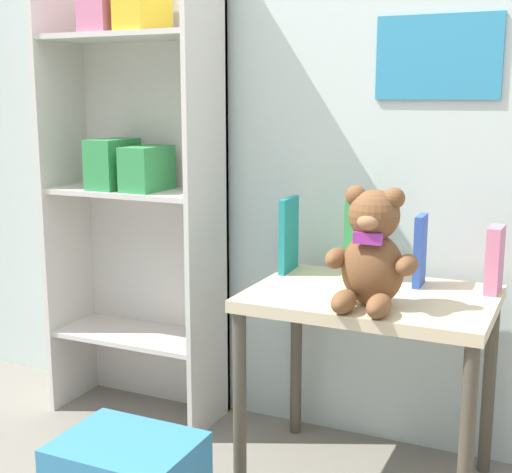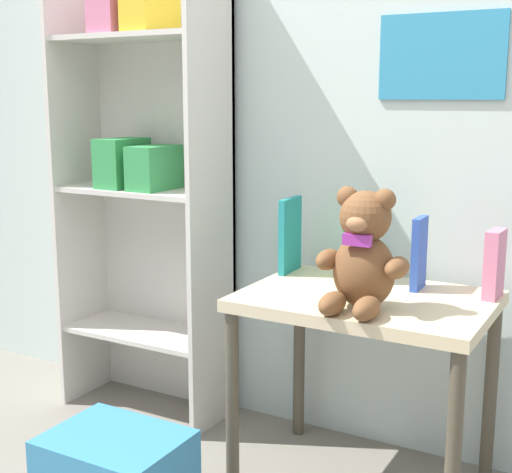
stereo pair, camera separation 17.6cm
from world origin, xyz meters
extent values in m
cube|color=silver|center=(0.00, 1.46, 1.25)|extent=(4.80, 0.06, 2.50)
cube|color=teal|center=(0.21, 1.43, 1.30)|extent=(0.39, 0.01, 0.26)
cube|color=beige|center=(-1.13, 1.27, 0.85)|extent=(0.02, 0.29, 1.69)
cube|color=beige|center=(-0.52, 1.27, 0.85)|extent=(0.02, 0.29, 1.69)
cube|color=beige|center=(-0.82, 1.41, 0.85)|extent=(0.63, 0.02, 1.69)
cube|color=beige|center=(-0.82, 1.27, 0.30)|extent=(0.59, 0.27, 0.02)
cube|color=beige|center=(-0.82, 1.27, 0.85)|extent=(0.59, 0.27, 0.02)
cube|color=beige|center=(-0.82, 1.27, 1.39)|extent=(0.59, 0.27, 0.02)
cube|color=#D17093|center=(-0.90, 1.25, 1.50)|extent=(0.11, 0.20, 0.21)
cube|color=#33934C|center=(-0.90, 1.25, 0.94)|extent=(0.11, 0.20, 0.18)
cube|color=#33934C|center=(-0.75, 1.25, 0.93)|extent=(0.11, 0.20, 0.16)
cube|color=beige|center=(0.11, 1.13, 0.59)|extent=(0.71, 0.51, 0.04)
cylinder|color=#494233|center=(-0.22, 0.90, 0.29)|extent=(0.04, 0.04, 0.58)
cylinder|color=#494233|center=(0.43, 0.90, 0.29)|extent=(0.04, 0.04, 0.58)
cylinder|color=#494233|center=(-0.22, 1.36, 0.29)|extent=(0.04, 0.04, 0.58)
cylinder|color=#494233|center=(0.43, 1.36, 0.29)|extent=(0.04, 0.04, 0.58)
ellipsoid|color=brown|center=(0.14, 1.01, 0.71)|extent=(0.17, 0.13, 0.20)
sphere|color=brown|center=(0.14, 1.01, 0.87)|extent=(0.14, 0.14, 0.14)
sphere|color=brown|center=(0.09, 1.01, 0.91)|extent=(0.06, 0.06, 0.06)
sphere|color=brown|center=(0.19, 1.01, 0.91)|extent=(0.06, 0.06, 0.06)
ellipsoid|color=#9B6842|center=(0.14, 0.95, 0.85)|extent=(0.06, 0.04, 0.04)
ellipsoid|color=brown|center=(0.04, 0.99, 0.74)|extent=(0.06, 0.11, 0.06)
ellipsoid|color=brown|center=(0.24, 0.99, 0.74)|extent=(0.06, 0.11, 0.06)
ellipsoid|color=brown|center=(0.09, 0.91, 0.64)|extent=(0.06, 0.12, 0.06)
ellipsoid|color=brown|center=(0.19, 0.91, 0.64)|extent=(0.06, 0.12, 0.06)
cube|color=#992D93|center=(0.14, 0.95, 0.81)|extent=(0.08, 0.02, 0.03)
cube|color=teal|center=(-0.22, 1.28, 0.73)|extent=(0.03, 0.14, 0.25)
cube|color=#33934C|center=(0.00, 1.28, 0.74)|extent=(0.04, 0.11, 0.26)
cube|color=#2D51B7|center=(0.21, 1.27, 0.72)|extent=(0.03, 0.10, 0.22)
cube|color=#D17093|center=(0.43, 1.28, 0.71)|extent=(0.04, 0.11, 0.20)
camera|label=1|loc=(0.65, -0.86, 1.18)|focal=50.00mm
camera|label=2|loc=(0.81, -0.78, 1.18)|focal=50.00mm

